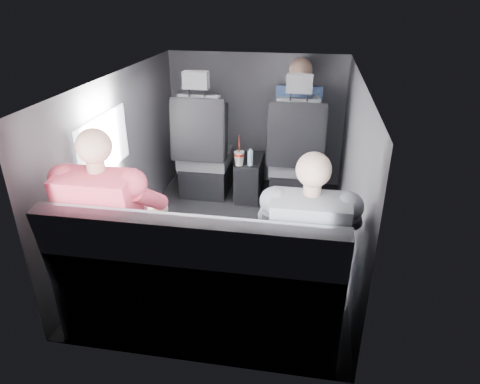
% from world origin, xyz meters
% --- Properties ---
extents(floor, '(2.60, 2.60, 0.00)m').
position_xyz_m(floor, '(0.00, 0.00, 0.00)').
color(floor, black).
rests_on(floor, ground).
extents(ceiling, '(2.60, 2.60, 0.00)m').
position_xyz_m(ceiling, '(0.00, 0.00, 1.35)').
color(ceiling, '#B2B2AD').
rests_on(ceiling, panel_back).
extents(panel_left, '(0.02, 2.60, 1.35)m').
position_xyz_m(panel_left, '(-0.90, 0.00, 0.68)').
color(panel_left, '#56565B').
rests_on(panel_left, floor).
extents(panel_right, '(0.02, 2.60, 1.35)m').
position_xyz_m(panel_right, '(0.90, 0.00, 0.68)').
color(panel_right, '#56565B').
rests_on(panel_right, floor).
extents(panel_front, '(1.80, 0.02, 1.35)m').
position_xyz_m(panel_front, '(0.00, 1.30, 0.68)').
color(panel_front, '#56565B').
rests_on(panel_front, floor).
extents(panel_back, '(1.80, 0.02, 1.35)m').
position_xyz_m(panel_back, '(0.00, -1.30, 0.68)').
color(panel_back, '#56565B').
rests_on(panel_back, floor).
extents(side_window, '(0.02, 0.75, 0.42)m').
position_xyz_m(side_window, '(-0.88, -0.30, 0.90)').
color(side_window, white).
rests_on(side_window, panel_left).
extents(seatbelt, '(0.35, 0.11, 0.59)m').
position_xyz_m(seatbelt, '(0.45, 0.67, 0.80)').
color(seatbelt, black).
rests_on(seatbelt, front_seat_right).
extents(front_seat_left, '(0.52, 0.58, 1.26)m').
position_xyz_m(front_seat_left, '(-0.45, 0.84, 0.40)').
color(front_seat_left, black).
rests_on(front_seat_left, floor).
extents(front_seat_right, '(0.52, 0.58, 1.26)m').
position_xyz_m(front_seat_right, '(0.45, 0.84, 0.40)').
color(front_seat_right, black).
rests_on(front_seat_right, floor).
extents(center_console, '(0.24, 0.48, 0.41)m').
position_xyz_m(center_console, '(0.00, 0.88, 0.20)').
color(center_console, black).
rests_on(center_console, floor).
extents(rear_bench, '(1.60, 0.57, 0.92)m').
position_xyz_m(rear_bench, '(0.00, -1.06, 0.31)').
color(rear_bench, '#58595D').
rests_on(rear_bench, floor).
extents(soda_cup, '(0.10, 0.10, 0.29)m').
position_xyz_m(soda_cup, '(-0.07, 0.70, 0.47)').
color(soda_cup, white).
rests_on(soda_cup, center_console).
extents(water_bottle, '(0.06, 0.06, 0.16)m').
position_xyz_m(water_bottle, '(0.03, 0.72, 0.47)').
color(water_bottle, '#A4BFDE').
rests_on(water_bottle, center_console).
extents(laptop_white, '(0.34, 0.33, 0.23)m').
position_xyz_m(laptop_white, '(-0.50, -0.78, 0.63)').
color(laptop_white, silver).
rests_on(laptop_white, passenger_rear_left).
extents(laptop_black, '(0.36, 0.33, 0.25)m').
position_xyz_m(laptop_black, '(0.60, -0.76, 0.63)').
color(laptop_black, black).
rests_on(laptop_black, passenger_rear_right).
extents(passenger_rear_left, '(0.53, 0.65, 1.27)m').
position_xyz_m(passenger_rear_left, '(-0.53, -0.97, 0.65)').
color(passenger_rear_left, '#36363B').
rests_on(passenger_rear_left, rear_bench).
extents(passenger_rear_right, '(0.49, 0.62, 1.21)m').
position_xyz_m(passenger_rear_right, '(0.60, -0.97, 0.62)').
color(passenger_rear_right, navy).
rests_on(passenger_rear_right, rear_bench).
extents(passenger_front_right, '(0.43, 0.43, 0.91)m').
position_xyz_m(passenger_front_right, '(0.44, 1.10, 0.76)').
color(passenger_front_right, navy).
rests_on(passenger_front_right, front_seat_right).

